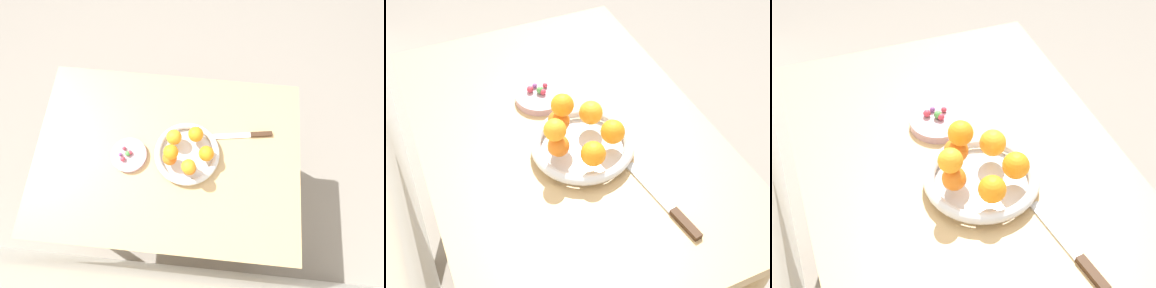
{
  "view_description": "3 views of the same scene",
  "coord_description": "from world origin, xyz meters",
  "views": [
    {
      "loc": [
        -0.14,
        0.34,
        1.93
      ],
      "look_at": [
        -0.1,
        -0.04,
        0.82
      ],
      "focal_mm": 28.0,
      "sensor_mm": 36.0,
      "label": 1
    },
    {
      "loc": [
        -0.86,
        0.34,
        1.65
      ],
      "look_at": [
        -0.12,
        0.01,
        0.81
      ],
      "focal_mm": 45.0,
      "sensor_mm": 36.0,
      "label": 2
    },
    {
      "loc": [
        -0.94,
        0.34,
        1.73
      ],
      "look_at": [
        -0.06,
        0.02,
        0.86
      ],
      "focal_mm": 55.0,
      "sensor_mm": 36.0,
      "label": 3
    }
  ],
  "objects": [
    {
      "name": "dining_table",
      "position": [
        0.0,
        0.0,
        0.65
      ],
      "size": [
        1.1,
        0.76,
        0.74
      ],
      "color": "tan",
      "rests_on": "ground_plane"
    },
    {
      "name": "knife",
      "position": [
        -0.33,
        -0.12,
        0.75
      ],
      "size": [
        0.26,
        0.06,
        0.01
      ],
      "color": "#3F2819",
      "rests_on": "dining_table"
    },
    {
      "name": "ground_plane",
      "position": [
        0.0,
        0.0,
        0.0
      ],
      "size": [
        6.0,
        6.0,
        0.0
      ],
      "primitive_type": "plane",
      "color": "gray"
    },
    {
      "name": "orange_2",
      "position": [
        -0.1,
        0.06,
        0.81
      ],
      "size": [
        0.05,
        0.05,
        0.05
      ],
      "primitive_type": "sphere",
      "color": "orange",
      "rests_on": "fruit_bowl"
    },
    {
      "name": "candy_ball_3",
      "position": [
        0.17,
        -0.01,
        0.77
      ],
      "size": [
        0.01,
        0.01,
        0.01
      ],
      "primitive_type": "sphere",
      "color": "#C6384C",
      "rests_on": "candy_dish"
    },
    {
      "name": "candy_ball_1",
      "position": [
        0.17,
        0.04,
        0.77
      ],
      "size": [
        0.02,
        0.02,
        0.02
      ],
      "primitive_type": "sphere",
      "color": "#C6384C",
      "rests_on": "candy_dish"
    },
    {
      "name": "candy_ball_4",
      "position": [
        0.19,
        0.02,
        0.77
      ],
      "size": [
        0.01,
        0.01,
        0.01
      ],
      "primitive_type": "sphere",
      "color": "#8C4C99",
      "rests_on": "candy_dish"
    },
    {
      "name": "orange_4",
      "position": [
        -0.11,
        -0.08,
        0.81
      ],
      "size": [
        0.06,
        0.06,
        0.06
      ],
      "primitive_type": "sphere",
      "color": "orange",
      "rests_on": "fruit_bowl"
    },
    {
      "name": "orange_5",
      "position": [
        -0.03,
        0.02,
        0.87
      ],
      "size": [
        0.06,
        0.06,
        0.06
      ],
      "primitive_type": "sphere",
      "color": "orange",
      "rests_on": "orange_1"
    },
    {
      "name": "orange_0",
      "position": [
        -0.03,
        -0.06,
        0.81
      ],
      "size": [
        0.06,
        0.06,
        0.06
      ],
      "primitive_type": "sphere",
      "color": "orange",
      "rests_on": "fruit_bowl"
    },
    {
      "name": "fruit_bowl",
      "position": [
        -0.08,
        -0.01,
        0.76
      ],
      "size": [
        0.27,
        0.27,
        0.04
      ],
      "color": "silver",
      "rests_on": "dining_table"
    },
    {
      "name": "candy_ball_0",
      "position": [
        0.16,
        0.01,
        0.77
      ],
      "size": [
        0.02,
        0.02,
        0.02
      ],
      "primitive_type": "sphere",
      "color": "#4C9947",
      "rests_on": "candy_dish"
    },
    {
      "name": "orange_1",
      "position": [
        -0.02,
        0.03,
        0.81
      ],
      "size": [
        0.06,
        0.06,
        0.06
      ],
      "primitive_type": "sphere",
      "color": "orange",
      "rests_on": "fruit_bowl"
    },
    {
      "name": "orange_6",
      "position": [
        -0.1,
        0.07,
        0.86
      ],
      "size": [
        0.06,
        0.06,
        0.06
      ],
      "primitive_type": "sphere",
      "color": "orange",
      "rests_on": "orange_2"
    },
    {
      "name": "orange_3",
      "position": [
        -0.16,
        -0.01,
        0.81
      ],
      "size": [
        0.06,
        0.06,
        0.06
      ],
      "primitive_type": "sphere",
      "color": "orange",
      "rests_on": "fruit_bowl"
    },
    {
      "name": "candy_dish",
      "position": [
        0.15,
        0.01,
        0.75
      ],
      "size": [
        0.15,
        0.15,
        0.02
      ],
      "primitive_type": "cylinder",
      "color": "#B28C99",
      "rests_on": "dining_table"
    },
    {
      "name": "candy_ball_2",
      "position": [
        0.15,
        0.01,
        0.77
      ],
      "size": [
        0.02,
        0.02,
        0.02
      ],
      "primitive_type": "sphere",
      "color": "#C6384C",
      "rests_on": "candy_dish"
    }
  ]
}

